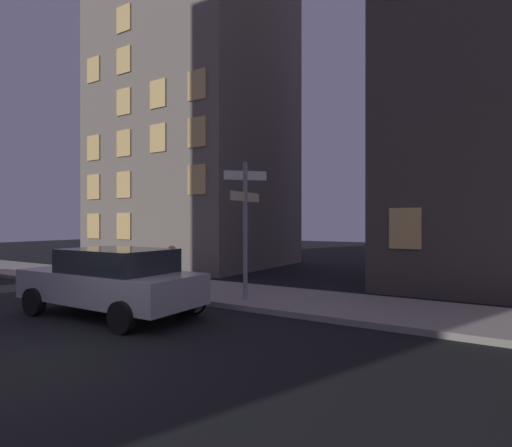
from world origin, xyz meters
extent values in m
plane|color=black|center=(0.00, 0.00, 0.00)|extent=(80.00, 80.00, 0.00)
cube|color=gray|center=(0.00, 6.11, 0.07)|extent=(40.00, 3.08, 0.14)
cylinder|color=gray|center=(0.50, 5.29, 1.95)|extent=(0.12, 0.12, 3.63)
cube|color=white|center=(0.50, 5.29, 3.42)|extent=(0.84, 0.84, 0.24)
cube|color=beige|center=(0.50, 5.29, 2.85)|extent=(0.03, 1.35, 0.24)
cube|color=#B7B7BC|center=(-1.56, 2.60, 0.69)|extent=(4.56, 1.87, 0.68)
cube|color=#23282D|center=(-1.27, 2.61, 1.30)|extent=(2.41, 1.70, 0.53)
cylinder|color=black|center=(-3.05, 1.68, 0.32)|extent=(0.64, 0.23, 0.64)
cylinder|color=black|center=(-3.07, 3.50, 0.32)|extent=(0.64, 0.23, 0.64)
cylinder|color=black|center=(-0.05, 1.71, 0.32)|extent=(0.64, 0.23, 0.64)
cylinder|color=black|center=(-0.07, 3.53, 0.32)|extent=(0.64, 0.23, 0.64)
sphere|color=#F9EFCC|center=(-3.84, 1.96, 0.69)|extent=(0.16, 0.16, 0.16)
sphere|color=#F9EFCC|center=(-3.86, 3.20, 0.69)|extent=(0.16, 0.16, 0.16)
torus|color=black|center=(0.11, 3.66, 0.36)|extent=(0.72, 0.11, 0.72)
torus|color=black|center=(-0.99, 3.58, 0.36)|extent=(0.72, 0.11, 0.72)
cylinder|color=red|center=(-0.44, 3.62, 0.61)|extent=(1.00, 0.12, 0.04)
cylinder|color=navy|center=(-0.54, 3.61, 1.08)|extent=(0.47, 0.35, 0.61)
sphere|color=tan|center=(-0.54, 3.61, 1.50)|extent=(0.22, 0.22, 0.22)
cylinder|color=black|center=(-0.50, 3.71, 0.58)|extent=(0.35, 0.15, 0.55)
cylinder|color=black|center=(-0.48, 3.53, 0.58)|extent=(0.35, 0.15, 0.55)
cube|color=slate|center=(-7.34, 12.62, 7.18)|extent=(8.61, 7.53, 14.37)
cube|color=#F2C672|center=(-10.57, 8.83, 2.00)|extent=(0.90, 0.06, 1.20)
cube|color=#F2C672|center=(-8.41, 8.83, 2.00)|extent=(0.90, 0.06, 1.20)
cube|color=#F2C672|center=(-10.57, 8.83, 3.89)|extent=(0.90, 0.06, 1.20)
cube|color=#F2C672|center=(-8.41, 8.83, 3.89)|extent=(0.90, 0.06, 1.20)
cube|color=#F2C672|center=(-4.11, 8.83, 3.89)|extent=(0.90, 0.06, 1.20)
cube|color=#F2C672|center=(-10.57, 8.83, 5.79)|extent=(0.90, 0.06, 1.20)
cube|color=#F2C672|center=(-8.41, 8.83, 5.79)|extent=(0.90, 0.06, 1.20)
cube|color=#F2C672|center=(-6.26, 8.83, 5.79)|extent=(0.90, 0.06, 1.20)
cube|color=#F2C672|center=(-4.11, 8.83, 5.79)|extent=(0.90, 0.06, 1.20)
cube|color=#F2C672|center=(-8.41, 8.83, 7.68)|extent=(0.90, 0.06, 1.20)
cube|color=#F2C672|center=(-6.26, 8.83, 7.68)|extent=(0.90, 0.06, 1.20)
cube|color=#F2C672|center=(-4.11, 8.83, 7.68)|extent=(0.90, 0.06, 1.20)
cube|color=#F2C672|center=(-10.57, 8.83, 9.58)|extent=(0.90, 0.06, 1.20)
cube|color=#F2C672|center=(-8.41, 8.83, 9.58)|extent=(0.90, 0.06, 1.20)
cube|color=#F2C672|center=(-8.41, 8.83, 11.47)|extent=(0.90, 0.06, 1.20)
cube|color=#F2C672|center=(3.89, 8.65, 2.00)|extent=(0.90, 0.06, 1.20)
camera|label=1|loc=(6.25, -3.57, 2.17)|focal=28.05mm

